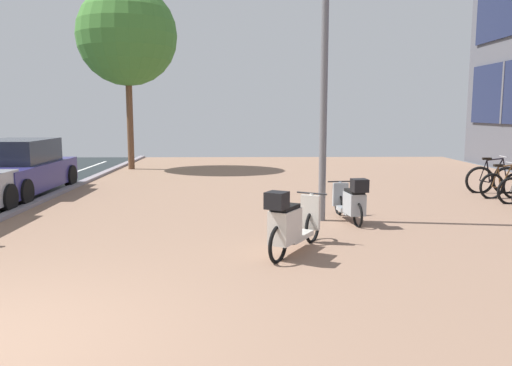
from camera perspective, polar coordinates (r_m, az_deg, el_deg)
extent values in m
cube|color=#8E6D57|center=(5.39, 25.01, -16.50)|extent=(14.40, 40.00, 0.05)
cube|color=#575860|center=(21.48, 25.84, 9.04)|extent=(0.10, 0.12, 2.30)
torus|color=black|center=(13.37, 26.49, -0.82)|extent=(0.67, 0.11, 0.67)
torus|color=black|center=(14.01, 24.78, -0.35)|extent=(0.67, 0.16, 0.67)
cylinder|color=brown|center=(14.19, 26.10, 0.65)|extent=(0.31, 0.08, 0.59)
cylinder|color=brown|center=(14.08, 25.47, 0.55)|extent=(0.14, 0.05, 0.54)
cylinder|color=brown|center=(14.13, 26.00, 1.71)|extent=(0.38, 0.09, 0.08)
cylinder|color=brown|center=(14.08, 25.18, -0.43)|extent=(0.24, 0.06, 0.07)
cylinder|color=brown|center=(14.02, 25.07, 0.64)|extent=(0.16, 0.05, 0.49)
cube|color=black|center=(14.02, 25.37, 1.78)|extent=(0.23, 0.12, 0.06)
cylinder|color=#ADADB2|center=(14.23, 26.63, 2.01)|extent=(0.09, 0.48, 0.02)
torus|color=black|center=(14.81, 23.65, 0.26)|extent=(0.75, 0.15, 0.75)
torus|color=black|center=(15.04, 26.13, 0.23)|extent=(0.75, 0.15, 0.75)
cylinder|color=black|center=(14.92, 25.21, 1.27)|extent=(0.34, 0.07, 0.66)
cylinder|color=black|center=(14.85, 24.45, 1.19)|extent=(0.15, 0.05, 0.60)
cylinder|color=black|center=(14.87, 25.08, 2.40)|extent=(0.42, 0.08, 0.09)
cylinder|color=black|center=(14.85, 24.12, 0.16)|extent=(0.27, 0.06, 0.08)
cylinder|color=black|center=(14.80, 23.98, 1.30)|extent=(0.18, 0.04, 0.55)
cylinder|color=black|center=(14.99, 25.98, 1.35)|extent=(0.16, 0.05, 0.60)
cube|color=black|center=(14.80, 24.33, 2.48)|extent=(0.23, 0.11, 0.06)
cylinder|color=#ADADB2|center=(14.94, 25.84, 2.67)|extent=(0.07, 0.48, 0.02)
torus|color=black|center=(9.80, 11.27, -3.52)|extent=(0.11, 0.49, 0.49)
torus|color=black|center=(10.91, 9.20, -2.31)|extent=(0.11, 0.49, 0.49)
cube|color=#A3ADB4|center=(10.36, 10.17, -3.01)|extent=(0.36, 0.70, 0.08)
cube|color=#A3ADB4|center=(9.97, 10.89, -2.25)|extent=(0.36, 0.56, 0.41)
cube|color=black|center=(9.93, 10.92, -0.91)|extent=(0.32, 0.50, 0.06)
cylinder|color=#A3ADB4|center=(10.85, 9.27, -1.08)|extent=(0.08, 0.13, 0.49)
cube|color=#A3ADB4|center=(10.78, 9.38, -1.26)|extent=(0.33, 0.12, 0.48)
cylinder|color=black|center=(10.79, 9.34, 0.17)|extent=(0.52, 0.09, 0.03)
cube|color=black|center=(9.66, 11.46, -0.27)|extent=(0.31, 0.31, 0.24)
torus|color=black|center=(7.40, 2.47, -6.83)|extent=(0.33, 0.52, 0.57)
torus|color=black|center=(8.56, 6.30, -4.83)|extent=(0.33, 0.52, 0.57)
cube|color=silver|center=(7.98, 4.53, -5.94)|extent=(0.60, 0.77, 0.08)
cube|color=silver|center=(7.55, 3.26, -4.80)|extent=(0.54, 0.65, 0.49)
cube|color=black|center=(7.49, 3.28, -2.74)|extent=(0.48, 0.58, 0.06)
cylinder|color=silver|center=(8.48, 6.27, -3.01)|extent=(0.12, 0.14, 0.57)
cube|color=silver|center=(8.41, 6.07, -3.27)|extent=(0.32, 0.23, 0.56)
cylinder|color=black|center=(8.40, 6.23, -1.15)|extent=(0.47, 0.28, 0.03)
cube|color=black|center=(7.21, 2.33, -1.94)|extent=(0.38, 0.38, 0.24)
cylinder|color=black|center=(12.17, -25.92, -1.53)|extent=(0.20, 0.62, 0.62)
cube|color=navy|center=(14.57, -25.09, 0.70)|extent=(1.77, 4.12, 0.65)
cube|color=#282D38|center=(14.68, -24.94, 3.24)|extent=(1.48, 2.16, 0.61)
cylinder|color=black|center=(16.32, -25.58, 0.71)|extent=(0.20, 0.62, 0.62)
cylinder|color=black|center=(15.70, -19.98, 0.75)|extent=(0.20, 0.62, 0.62)
cylinder|color=black|center=(12.86, -24.37, -0.97)|extent=(0.20, 0.62, 0.62)
cylinder|color=slate|center=(10.08, 7.59, 11.52)|extent=(0.14, 0.14, 5.57)
cylinder|color=brown|center=(19.81, -13.86, 6.76)|extent=(0.24, 0.24, 3.64)
sphere|color=#447F33|center=(20.00, -14.16, 15.66)|extent=(3.65, 3.65, 3.65)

